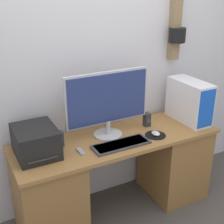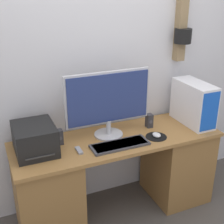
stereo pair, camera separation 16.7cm
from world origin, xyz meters
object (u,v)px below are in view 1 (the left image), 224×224
(mouse, at_px, (156,133))
(speaker_right, at_px, (147,120))
(computer_tower, at_px, (189,101))
(remote_control, at_px, (81,152))
(keyboard, at_px, (121,144))
(speaker_left, at_px, (60,139))
(printer, at_px, (36,142))
(monitor, at_px, (108,101))

(mouse, height_order, speaker_right, speaker_right)
(computer_tower, height_order, speaker_right, computer_tower)
(mouse, bearing_deg, remote_control, 177.58)
(mouse, bearing_deg, keyboard, -176.99)
(keyboard, xyz_separation_m, speaker_left, (-0.42, 0.22, 0.05))
(computer_tower, height_order, printer, computer_tower)
(computer_tower, relative_size, speaker_right, 3.63)
(monitor, height_order, speaker_right, monitor)
(computer_tower, bearing_deg, monitor, 174.83)
(speaker_left, xyz_separation_m, speaker_right, (0.79, -0.01, 0.00))
(computer_tower, bearing_deg, remote_control, -175.40)
(remote_control, bearing_deg, mouse, -2.42)
(mouse, height_order, printer, printer)
(printer, height_order, remote_control, printer)
(keyboard, relative_size, mouse, 5.46)
(speaker_left, distance_m, speaker_right, 0.79)
(mouse, relative_size, computer_tower, 0.19)
(keyboard, xyz_separation_m, remote_control, (-0.32, 0.05, -0.00))
(speaker_left, height_order, remote_control, speaker_left)
(speaker_right, xyz_separation_m, remote_control, (-0.69, -0.16, -0.05))
(keyboard, bearing_deg, remote_control, 171.85)
(computer_tower, xyz_separation_m, speaker_left, (-1.19, 0.08, -0.13))
(speaker_left, bearing_deg, computer_tower, -4.07)
(mouse, distance_m, remote_control, 0.65)
(speaker_right, bearing_deg, mouse, -101.11)
(mouse, distance_m, computer_tower, 0.48)
(monitor, height_order, printer, monitor)
(keyboard, distance_m, remote_control, 0.32)
(computer_tower, bearing_deg, speaker_right, 169.57)
(printer, bearing_deg, remote_control, -23.33)
(keyboard, height_order, mouse, mouse)
(computer_tower, xyz_separation_m, speaker_right, (-0.40, 0.07, -0.13))
(monitor, height_order, speaker_left, monitor)
(remote_control, bearing_deg, keyboard, -8.15)
(keyboard, xyz_separation_m, mouse, (0.34, 0.02, 0.01))
(keyboard, height_order, printer, printer)
(speaker_left, xyz_separation_m, remote_control, (0.10, -0.17, -0.05))
(computer_tower, bearing_deg, keyboard, -170.25)
(speaker_right, bearing_deg, printer, -178.03)
(computer_tower, bearing_deg, mouse, -165.21)
(printer, xyz_separation_m, remote_control, (0.29, -0.13, -0.10))
(computer_tower, relative_size, remote_control, 4.09)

